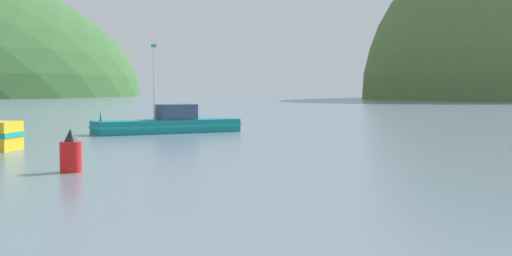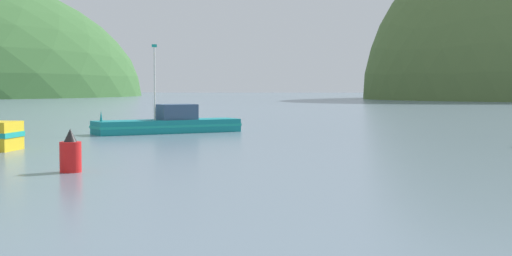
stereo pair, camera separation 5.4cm
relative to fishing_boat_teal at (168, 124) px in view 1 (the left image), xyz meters
name	(u,v)px [view 1 (the left image)]	position (x,y,z in m)	size (l,w,h in m)	color
fishing_boat_teal	(168,124)	(0.00, 0.00, 0.00)	(9.93, 7.45, 6.02)	#147F84
channel_buoy	(71,154)	(0.23, -22.59, 0.06)	(0.81, 0.81, 1.65)	red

